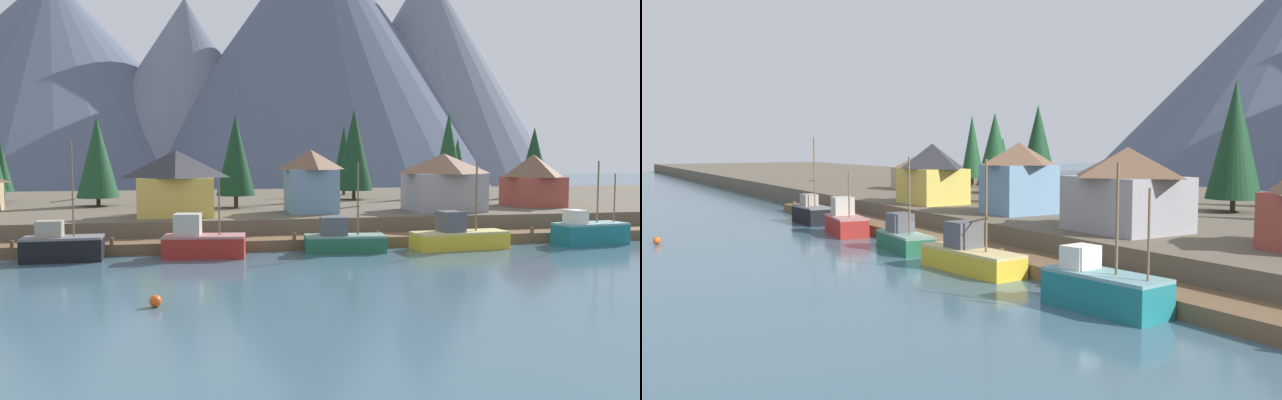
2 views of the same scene
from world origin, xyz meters
TOP-DOWN VIEW (x-y plane):
  - ground_plane at (0.00, 20.00)m, footprint 400.00×400.00m
  - dock at (0.00, 1.99)m, footprint 80.00×4.00m
  - shoreline_bank at (0.00, 32.00)m, footprint 400.00×56.00m
  - fishing_boat_black at (-23.74, -1.60)m, footprint 6.35×2.91m
  - fishing_boat_red at (-12.40, -2.01)m, footprint 7.18×3.78m
  - fishing_boat_green at (0.11, -1.73)m, footprint 7.41×3.23m
  - fishing_boat_yellow at (11.16, -1.93)m, footprint 9.31×3.54m
  - fishing_boat_teal at (24.89, -1.95)m, footprint 7.39×3.57m
  - house_yellow at (-14.71, 9.36)m, footprint 7.80×5.82m
  - house_blue at (-0.39, 10.88)m, footprint 5.39×6.19m
  - house_tan at (-37.37, 18.89)m, footprint 6.61×4.89m
  - house_grey at (14.69, 10.03)m, footprint 8.15×7.13m
  - conifer_near_left at (-38.34, 35.57)m, footprint 2.87×2.87m
  - conifer_near_right at (9.47, 29.64)m, footprint 5.33×5.33m
  - conifer_centre at (-24.41, 24.48)m, footprint 5.09×5.09m
  - conifer_far_left at (-37.98, 29.44)m, footprint 3.56×3.56m
  - conifer_far_right at (-7.96, 19.04)m, footprint 4.66×4.66m
  - channel_buoy at (-15.32, -19.31)m, footprint 0.70×0.70m

SIDE VIEW (x-z plane):
  - ground_plane at x=0.00m, z-range -1.00..0.00m
  - channel_buoy at x=-15.32m, z-range 0.00..0.70m
  - dock at x=0.00m, z-range -0.30..1.30m
  - fishing_boat_green at x=0.11m, z-range -2.95..5.18m
  - fishing_boat_yellow at x=11.16m, z-range -2.93..5.22m
  - fishing_boat_black at x=-23.74m, z-range -3.76..6.19m
  - fishing_boat_teal at x=24.89m, z-range -2.86..5.32m
  - shoreline_bank at x=0.00m, z-range 0.00..2.50m
  - fishing_boat_red at x=-12.40m, z-range -1.95..4.55m
  - house_tan at x=-37.37m, z-range 2.55..7.38m
  - house_grey at x=14.69m, z-range 2.57..9.03m
  - house_yellow at x=-14.71m, z-range 2.58..9.34m
  - house_blue at x=-0.39m, z-range 2.57..9.42m
  - conifer_near_left at x=-38.34m, z-range 3.17..10.95m
  - conifer_centre at x=-24.41m, z-range 3.02..14.00m
  - conifer_far_right at x=-7.96m, z-range 3.22..14.25m
  - conifer_far_left at x=-37.98m, z-range 3.20..14.43m
  - conifer_near_right at x=9.47m, z-range 3.15..16.01m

